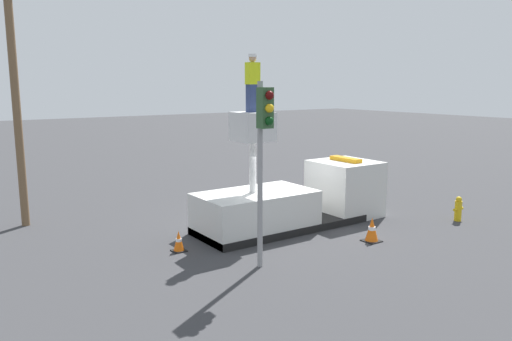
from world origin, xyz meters
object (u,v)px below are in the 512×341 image
Objects in this scene: fire_hydrant at (458,209)px; traffic_cone_curbside at (372,230)px; utility_pole at (15,92)px; traffic_light_pole at (264,138)px; worker at (253,83)px; traffic_cone_rear at (179,242)px; bucket_truck at (295,201)px.

fire_hydrant is 1.17× the size of traffic_cone_curbside.
utility_pole is (-12.57, 7.98, 4.06)m from fire_hydrant.
traffic_light_pole is 5.52× the size of fire_hydrant.
utility_pole is at bearing 138.56° from worker.
traffic_cone_curbside is at bearing -0.73° from traffic_light_pole.
traffic_cone_rear is (-2.72, -0.23, -4.47)m from worker.
traffic_cone_rear is at bearing -175.07° from worker.
traffic_light_pole reaches higher than traffic_cone_rear.
traffic_light_pole is 8.77m from fire_hydrant.
bucket_truck is 0.82× the size of utility_pole.
traffic_cone_rear is 7.49m from utility_pole.
fire_hydrant is at bearing -29.47° from bucket_truck.
worker is 0.21× the size of utility_pole.
worker is 7.77m from utility_pole.
traffic_cone_curbside reaches higher than traffic_cone_rear.
traffic_cone_curbside is 12.19m from utility_pole.
worker reaches higher than traffic_cone_curbside.
worker reaches higher than fire_hydrant.
bucket_truck is 9.81m from utility_pole.
bucket_truck is 2.90m from traffic_cone_curbside.
traffic_cone_rear is 5.80m from traffic_cone_curbside.
bucket_truck is at bearing -34.31° from utility_pole.
utility_pole reaches higher than fire_hydrant.
bucket_truck is 7.89× the size of fire_hydrant.
traffic_cone_rear is (-9.47, 2.61, -0.14)m from fire_hydrant.
traffic_light_pole is 4.15m from traffic_cone_rear.
worker is 5.76m from traffic_cone_curbside.
traffic_light_pole is at bearing 178.90° from fire_hydrant.
utility_pole is at bearing 118.88° from traffic_light_pole.
traffic_cone_rear is at bearing 164.58° from fire_hydrant.
bucket_truck is at bearing 39.94° from traffic_light_pole.
traffic_cone_curbside is (4.01, -0.05, -3.05)m from traffic_light_pole.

